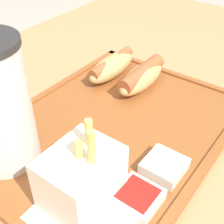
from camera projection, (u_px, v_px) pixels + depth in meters
food_tray at (112, 129)px, 0.50m from camera, size 0.42×0.32×0.01m
paper_napkin at (89, 208)px, 0.37m from camera, size 0.14×0.12×0.00m
hot_dog_far at (112, 66)px, 0.61m from camera, size 0.13×0.05×0.04m
hot_dog_near at (141, 76)px, 0.58m from camera, size 0.13×0.05×0.04m
fries_carton at (81, 178)px, 0.36m from camera, size 0.09×0.07×0.12m
sauce_cup_mayo at (165, 165)px, 0.42m from camera, size 0.05×0.05×0.02m
sauce_cup_ketchup at (137, 198)px, 0.38m from camera, size 0.05×0.05×0.02m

